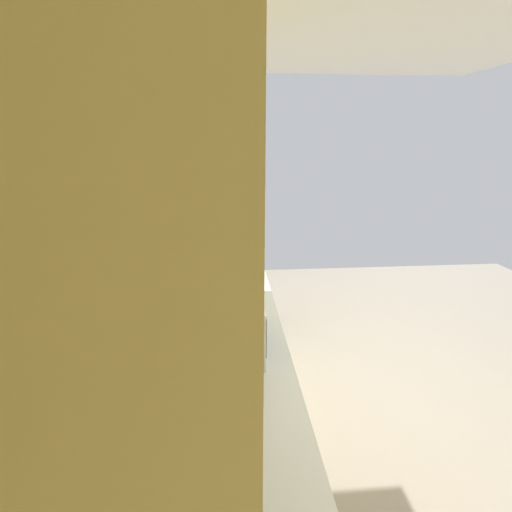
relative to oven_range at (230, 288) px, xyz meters
The scene contains 7 objects.
ground_plane 2.02m from the oven_range, 145.07° to the right, with size 6.89×6.89×0.00m, color gray.
wall_back 1.86m from the oven_range, 167.31° to the left, with size 4.43×0.12×2.67m, color beige.
counter_run 2.04m from the oven_range, behind, with size 3.43×0.62×0.92m.
upper_cabinets 2.49m from the oven_range, behind, with size 2.43×0.33×0.68m.
oven_range is the anchor object (origin of this frame).
microwave 1.93m from the oven_range, behind, with size 0.50×0.38×0.30m.
bowl 0.86m from the oven_range, behind, with size 0.13×0.13×0.06m.
Camera 1 is at (-1.90, 1.13, 1.97)m, focal length 24.71 mm.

